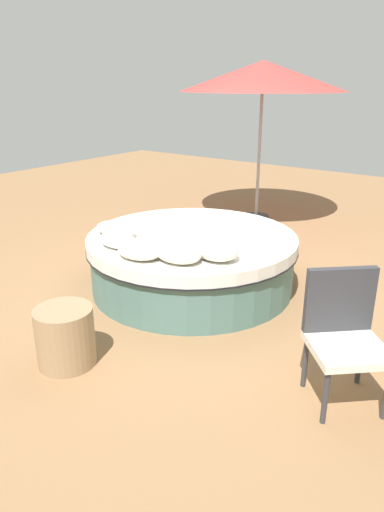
{
  "coord_description": "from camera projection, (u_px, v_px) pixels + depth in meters",
  "views": [
    {
      "loc": [
        -2.92,
        3.98,
        2.24
      ],
      "look_at": [
        0.0,
        0.0,
        0.38
      ],
      "focal_mm": 32.79,
      "sensor_mm": 36.0,
      "label": 1
    }
  ],
  "objects": [
    {
      "name": "throw_pillow_4",
      "position": [
        217.0,
        249.0,
        4.44
      ],
      "size": [
        0.44,
        0.35,
        0.21
      ],
      "primitive_type": "ellipsoid",
      "color": "silver",
      "rests_on": "round_bed"
    },
    {
      "name": "round_bed",
      "position": [
        192.0,
        261.0,
        5.3
      ],
      "size": [
        2.34,
        2.34,
        0.63
      ],
      "color": "#4C726B",
      "rests_on": "ground_plane"
    },
    {
      "name": "throw_pillow_3",
      "position": [
        178.0,
        254.0,
        4.41
      ],
      "size": [
        0.47,
        0.34,
        0.14
      ],
      "primitive_type": "ellipsoid",
      "color": "beige",
      "rests_on": "round_bed"
    },
    {
      "name": "patio_umbrella",
      "position": [
        263.0,
        77.0,
        7.16
      ],
      "size": [
        2.6,
        2.6,
        2.53
      ],
      "color": "#262628",
      "rests_on": "ground_plane"
    },
    {
      "name": "throw_pillow_2",
      "position": [
        139.0,
        251.0,
        4.5
      ],
      "size": [
        0.47,
        0.35,
        0.14
      ],
      "primitive_type": "ellipsoid",
      "color": "beige",
      "rests_on": "round_bed"
    },
    {
      "name": "side_table",
      "position": [
        65.0,
        336.0,
        3.86
      ],
      "size": [
        0.48,
        0.48,
        0.5
      ],
      "primitive_type": "cylinder",
      "color": "#997A56",
      "rests_on": "ground_plane"
    },
    {
      "name": "ground_plane",
      "position": [
        192.0,
        286.0,
        5.41
      ],
      "size": [
        16.0,
        16.0,
        0.0
      ],
      "primitive_type": "plane",
      "color": "olive"
    },
    {
      "name": "throw_pillow_0",
      "position": [
        116.0,
        229.0,
        5.14
      ],
      "size": [
        0.51,
        0.31,
        0.15
      ],
      "primitive_type": "ellipsoid",
      "color": "silver",
      "rests_on": "round_bed"
    },
    {
      "name": "throw_pillow_1",
      "position": [
        118.0,
        240.0,
        4.79
      ],
      "size": [
        0.42,
        0.29,
        0.16
      ],
      "primitive_type": "ellipsoid",
      "color": "white",
      "rests_on": "round_bed"
    },
    {
      "name": "patio_chair",
      "position": [
        344.0,
        328.0,
        3.38
      ],
      "size": [
        0.72,
        0.72,
        0.98
      ],
      "rotation": [
        0.0,
        0.0,
        0.74
      ],
      "color": "#333338",
      "rests_on": "ground_plane"
    }
  ]
}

